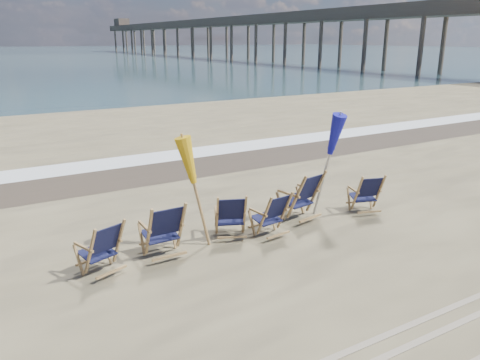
{
  "coord_description": "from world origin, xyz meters",
  "views": [
    {
      "loc": [
        -4.6,
        -5.76,
        3.69
      ],
      "look_at": [
        0.0,
        2.2,
        0.9
      ],
      "focal_mm": 35.0,
      "sensor_mm": 36.0,
      "label": 1
    }
  ],
  "objects_px": {
    "beach_chair_3": "(285,212)",
    "umbrella_blue": "(327,136)",
    "beach_chair_0": "(119,243)",
    "fishing_pier": "(224,33)",
    "beach_chair_4": "(316,193)",
    "beach_chair_5": "(379,193)",
    "beach_chair_2": "(245,216)",
    "beach_chair_1": "(182,228)",
    "umbrella_yellow": "(197,165)"
  },
  "relations": [
    {
      "from": "fishing_pier",
      "to": "beach_chair_2",
      "type": "bearing_deg",
      "value": -117.85
    },
    {
      "from": "beach_chair_4",
      "to": "fishing_pier",
      "type": "bearing_deg",
      "value": -127.86
    },
    {
      "from": "beach_chair_2",
      "to": "fishing_pier",
      "type": "relative_size",
      "value": 0.01
    },
    {
      "from": "beach_chair_3",
      "to": "beach_chair_2",
      "type": "bearing_deg",
      "value": -22.1
    },
    {
      "from": "fishing_pier",
      "to": "beach_chair_3",
      "type": "bearing_deg",
      "value": -117.3
    },
    {
      "from": "umbrella_blue",
      "to": "fishing_pier",
      "type": "bearing_deg",
      "value": 63.37
    },
    {
      "from": "beach_chair_1",
      "to": "beach_chair_2",
      "type": "height_order",
      "value": "beach_chair_1"
    },
    {
      "from": "beach_chair_3",
      "to": "umbrella_yellow",
      "type": "distance_m",
      "value": 2.02
    },
    {
      "from": "beach_chair_0",
      "to": "beach_chair_5",
      "type": "xyz_separation_m",
      "value": [
        5.65,
        -0.24,
        -0.01
      ]
    },
    {
      "from": "beach_chair_1",
      "to": "fishing_pier",
      "type": "bearing_deg",
      "value": -119.1
    },
    {
      "from": "beach_chair_5",
      "to": "umbrella_blue",
      "type": "height_order",
      "value": "umbrella_blue"
    },
    {
      "from": "beach_chair_0",
      "to": "beach_chair_3",
      "type": "bearing_deg",
      "value": 157.43
    },
    {
      "from": "beach_chair_4",
      "to": "umbrella_blue",
      "type": "bearing_deg",
      "value": 145.38
    },
    {
      "from": "umbrella_yellow",
      "to": "beach_chair_3",
      "type": "bearing_deg",
      "value": -13.8
    },
    {
      "from": "umbrella_blue",
      "to": "beach_chair_3",
      "type": "bearing_deg",
      "value": -164.87
    },
    {
      "from": "beach_chair_3",
      "to": "beach_chair_4",
      "type": "xyz_separation_m",
      "value": [
        1.09,
        0.4,
        0.09
      ]
    },
    {
      "from": "beach_chair_2",
      "to": "beach_chair_3",
      "type": "bearing_deg",
      "value": -172.54
    },
    {
      "from": "beach_chair_3",
      "to": "umbrella_yellow",
      "type": "height_order",
      "value": "umbrella_yellow"
    },
    {
      "from": "beach_chair_4",
      "to": "umbrella_blue",
      "type": "distance_m",
      "value": 1.24
    },
    {
      "from": "beach_chair_1",
      "to": "umbrella_blue",
      "type": "relative_size",
      "value": 0.46
    },
    {
      "from": "beach_chair_0",
      "to": "beach_chair_1",
      "type": "relative_size",
      "value": 0.9
    },
    {
      "from": "umbrella_yellow",
      "to": "beach_chair_2",
      "type": "bearing_deg",
      "value": -12.7
    },
    {
      "from": "beach_chair_2",
      "to": "beach_chair_3",
      "type": "height_order",
      "value": "beach_chair_2"
    },
    {
      "from": "beach_chair_3",
      "to": "beach_chair_4",
      "type": "distance_m",
      "value": 1.16
    },
    {
      "from": "beach_chair_5",
      "to": "fishing_pier",
      "type": "distance_m",
      "value": 81.07
    },
    {
      "from": "umbrella_blue",
      "to": "beach_chair_0",
      "type": "bearing_deg",
      "value": -177.82
    },
    {
      "from": "umbrella_blue",
      "to": "fishing_pier",
      "type": "height_order",
      "value": "fishing_pier"
    },
    {
      "from": "umbrella_blue",
      "to": "beach_chair_5",
      "type": "bearing_deg",
      "value": -18.88
    },
    {
      "from": "beach_chair_2",
      "to": "beach_chair_3",
      "type": "distance_m",
      "value": 0.81
    },
    {
      "from": "beach_chair_4",
      "to": "umbrella_yellow",
      "type": "xyz_separation_m",
      "value": [
        -2.75,
        0.0,
        0.99
      ]
    },
    {
      "from": "umbrella_yellow",
      "to": "umbrella_blue",
      "type": "distance_m",
      "value": 2.91
    },
    {
      "from": "beach_chair_3",
      "to": "beach_chair_5",
      "type": "height_order",
      "value": "beach_chair_5"
    },
    {
      "from": "beach_chair_5",
      "to": "umbrella_yellow",
      "type": "bearing_deg",
      "value": 10.46
    },
    {
      "from": "umbrella_yellow",
      "to": "fishing_pier",
      "type": "height_order",
      "value": "fishing_pier"
    },
    {
      "from": "beach_chair_0",
      "to": "fishing_pier",
      "type": "bearing_deg",
      "value": -138.89
    },
    {
      "from": "umbrella_yellow",
      "to": "fishing_pier",
      "type": "relative_size",
      "value": 0.01
    },
    {
      "from": "beach_chair_3",
      "to": "umbrella_blue",
      "type": "xyz_separation_m",
      "value": [
        1.24,
        0.34,
        1.31
      ]
    },
    {
      "from": "beach_chair_1",
      "to": "beach_chair_5",
      "type": "xyz_separation_m",
      "value": [
        4.55,
        -0.22,
        -0.06
      ]
    },
    {
      "from": "beach_chair_5",
      "to": "fishing_pier",
      "type": "xyz_separation_m",
      "value": [
        35.15,
        72.93,
        4.18
      ]
    },
    {
      "from": "beach_chair_4",
      "to": "beach_chair_3",
      "type": "bearing_deg",
      "value": 9.25
    },
    {
      "from": "beach_chair_1",
      "to": "beach_chair_3",
      "type": "height_order",
      "value": "beach_chair_1"
    },
    {
      "from": "beach_chair_4",
      "to": "umbrella_yellow",
      "type": "height_order",
      "value": "umbrella_yellow"
    },
    {
      "from": "beach_chair_3",
      "to": "beach_chair_4",
      "type": "relative_size",
      "value": 0.84
    },
    {
      "from": "beach_chair_4",
      "to": "beach_chair_2",
      "type": "bearing_deg",
      "value": -5.19
    },
    {
      "from": "beach_chair_1",
      "to": "beach_chair_0",
      "type": "bearing_deg",
      "value": -1.61
    },
    {
      "from": "beach_chair_2",
      "to": "beach_chair_0",
      "type": "bearing_deg",
      "value": 23.5
    },
    {
      "from": "beach_chair_5",
      "to": "umbrella_blue",
      "type": "bearing_deg",
      "value": -1.7
    },
    {
      "from": "beach_chair_5",
      "to": "fishing_pier",
      "type": "bearing_deg",
      "value": -98.56
    },
    {
      "from": "beach_chair_1",
      "to": "beach_chair_5",
      "type": "relative_size",
      "value": 1.13
    },
    {
      "from": "beach_chair_4",
      "to": "fishing_pier",
      "type": "height_order",
      "value": "fishing_pier"
    }
  ]
}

